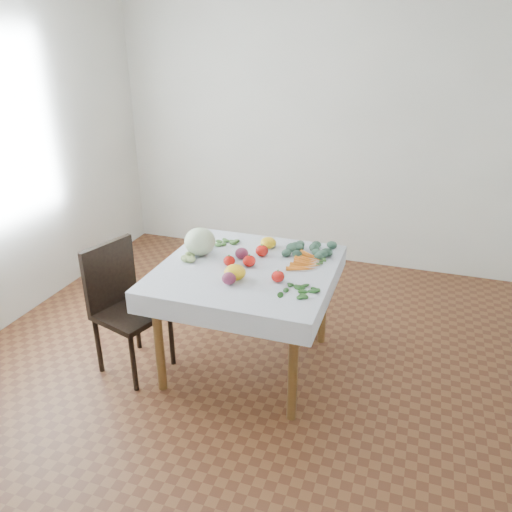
{
  "coord_description": "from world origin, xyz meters",
  "views": [
    {
      "loc": [
        1.0,
        -2.77,
        2.14
      ],
      "look_at": [
        0.05,
        0.05,
        0.82
      ],
      "focal_mm": 35.0,
      "sensor_mm": 36.0,
      "label": 1
    }
  ],
  "objects_px": {
    "chair": "(122,299)",
    "heirloom_back": "(268,243)",
    "carrot_bunch": "(306,262)",
    "table": "(247,281)",
    "cabbage": "(200,241)"
  },
  "relations": [
    {
      "from": "chair",
      "to": "cabbage",
      "type": "height_order",
      "value": "cabbage"
    },
    {
      "from": "heirloom_back",
      "to": "table",
      "type": "bearing_deg",
      "value": -96.3
    },
    {
      "from": "table",
      "to": "carrot_bunch",
      "type": "xyz_separation_m",
      "value": [
        0.36,
        0.17,
        0.12
      ]
    },
    {
      "from": "chair",
      "to": "carrot_bunch",
      "type": "height_order",
      "value": "chair"
    },
    {
      "from": "table",
      "to": "heirloom_back",
      "type": "xyz_separation_m",
      "value": [
        0.04,
        0.35,
        0.14
      ]
    },
    {
      "from": "heirloom_back",
      "to": "carrot_bunch",
      "type": "bearing_deg",
      "value": -29.35
    },
    {
      "from": "table",
      "to": "cabbage",
      "type": "relative_size",
      "value": 4.72
    },
    {
      "from": "chair",
      "to": "cabbage",
      "type": "xyz_separation_m",
      "value": [
        0.42,
        0.36,
        0.34
      ]
    },
    {
      "from": "heirloom_back",
      "to": "chair",
      "type": "bearing_deg",
      "value": -143.27
    },
    {
      "from": "cabbage",
      "to": "heirloom_back",
      "type": "relative_size",
      "value": 1.88
    },
    {
      "from": "heirloom_back",
      "to": "carrot_bunch",
      "type": "height_order",
      "value": "heirloom_back"
    },
    {
      "from": "carrot_bunch",
      "to": "chair",
      "type": "bearing_deg",
      "value": -159.07
    },
    {
      "from": "heirloom_back",
      "to": "carrot_bunch",
      "type": "distance_m",
      "value": 0.37
    },
    {
      "from": "chair",
      "to": "heirloom_back",
      "type": "bearing_deg",
      "value": 36.73
    },
    {
      "from": "chair",
      "to": "heirloom_back",
      "type": "height_order",
      "value": "chair"
    }
  ]
}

